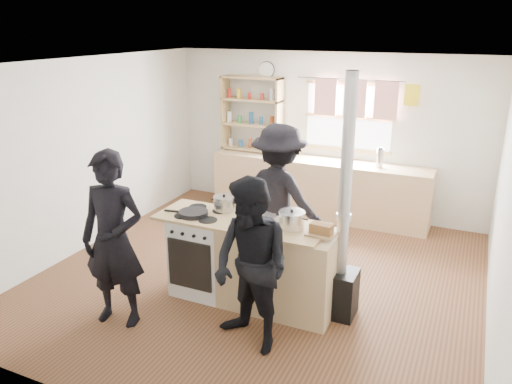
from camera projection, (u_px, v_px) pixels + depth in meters
ground at (261, 276)px, 6.03m from camera, size 5.00×5.00×0.01m
back_counter at (318, 188)px, 7.80m from camera, size 3.40×0.55×0.90m
shelving_unit at (252, 114)px, 8.03m from camera, size 1.00×0.28×1.20m
thermos at (380, 158)px, 7.25m from camera, size 0.10×0.10×0.28m
cooking_island at (252, 262)px, 5.35m from camera, size 1.97×0.64×0.93m
skillet_greens at (193, 213)px, 5.37m from camera, size 0.37×0.37×0.05m
roast_tray at (257, 218)px, 5.20m from camera, size 0.45×0.41×0.08m
stockpot_stove at (224, 203)px, 5.49m from camera, size 0.24×0.24×0.19m
stockpot_counter at (292, 220)px, 5.02m from camera, size 0.27×0.27×0.20m
bread_board at (321, 230)px, 4.86m from camera, size 0.30×0.22×0.12m
flue_heater at (341, 257)px, 5.04m from camera, size 0.35×0.35×2.50m
person_near_left at (113, 240)px, 4.86m from camera, size 0.71×0.53×1.79m
person_near_right at (252, 266)px, 4.48m from camera, size 0.97×0.87×1.64m
person_far at (279, 198)px, 6.01m from camera, size 1.28×0.89×1.80m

